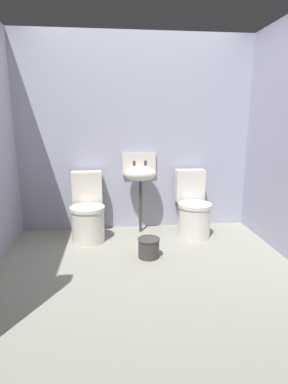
% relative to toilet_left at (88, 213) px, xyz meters
% --- Properties ---
extents(ground_plane, '(3.31, 2.95, 0.08)m').
position_rel_toilet_left_xyz_m(ground_plane, '(0.61, -0.92, -0.36)').
color(ground_plane, gray).
extents(wall_back, '(3.31, 0.10, 2.41)m').
position_rel_toilet_left_xyz_m(wall_back, '(0.61, 0.40, 0.88)').
color(wall_back, '#A3A5BB').
rests_on(wall_back, ground).
extents(toilet_left, '(0.42, 0.61, 0.78)m').
position_rel_toilet_left_xyz_m(toilet_left, '(0.00, 0.00, 0.00)').
color(toilet_left, silver).
rests_on(toilet_left, ground).
extents(toilet_right, '(0.41, 0.60, 0.78)m').
position_rel_toilet_left_xyz_m(toilet_right, '(1.27, -0.00, 0.00)').
color(toilet_right, silver).
rests_on(toilet_right, ground).
extents(sink, '(0.42, 0.35, 0.99)m').
position_rel_toilet_left_xyz_m(sink, '(0.64, 0.19, 0.43)').
color(sink, '#403939').
rests_on(sink, ground).
extents(bucket, '(0.23, 0.23, 0.21)m').
position_rel_toilet_left_xyz_m(bucket, '(0.66, -0.60, -0.21)').
color(bucket, '#403939').
rests_on(bucket, ground).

